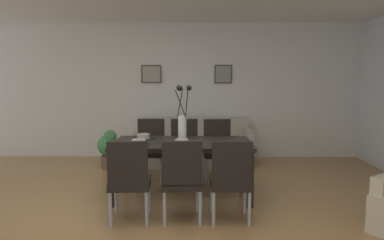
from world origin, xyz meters
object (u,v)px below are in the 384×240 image
(framed_picture_center, at_px, (223,74))
(bowl_near_right, at_px, (144,136))
(dining_chair_mid_left, at_px, (231,177))
(bowl_near_left, at_px, (139,141))
(dining_chair_near_right, at_px, (150,146))
(dining_chair_far_left, at_px, (182,176))
(dining_chair_near_left, at_px, (129,177))
(centerpiece_vase, at_px, (182,120))
(dining_chair_mid_right, at_px, (218,146))
(dining_chair_far_right, at_px, (185,146))
(framed_picture_left, at_px, (151,74))
(potted_plant, at_px, (108,147))
(bowl_far_left, at_px, (182,141))
(dining_table, at_px, (182,147))
(sofa, at_px, (193,148))

(framed_picture_center, bearing_deg, bowl_near_right, -119.80)
(dining_chair_mid_left, bearing_deg, bowl_near_left, 149.67)
(dining_chair_near_right, xyz_separation_m, dining_chair_far_left, (0.56, -1.72, 0.00))
(dining_chair_near_left, distance_m, centerpiece_vase, 1.15)
(dining_chair_mid_right, bearing_deg, framed_picture_center, 83.17)
(dining_chair_far_right, height_order, framed_picture_left, framed_picture_left)
(potted_plant, bearing_deg, framed_picture_left, 53.90)
(dining_chair_mid_left, distance_m, framed_picture_left, 3.63)
(centerpiece_vase, relative_size, bowl_near_left, 4.32)
(centerpiece_vase, distance_m, bowl_far_left, 0.32)
(dining_chair_mid_left, bearing_deg, dining_table, 123.30)
(dining_chair_mid_right, relative_size, centerpiece_vase, 1.25)
(dining_chair_far_right, bearing_deg, dining_chair_near_left, -107.07)
(dining_chair_mid_left, height_order, potted_plant, dining_chair_mid_left)
(dining_chair_far_right, relative_size, bowl_far_left, 5.41)
(dining_chair_near_left, distance_m, dining_chair_mid_left, 1.10)
(dining_chair_near_right, height_order, dining_chair_far_left, same)
(potted_plant, bearing_deg, dining_table, -47.57)
(dining_chair_mid_left, height_order, sofa, dining_chair_mid_left)
(dining_chair_far_left, relative_size, framed_picture_left, 2.38)
(dining_table, distance_m, dining_chair_far_left, 0.86)
(dining_chair_near_left, relative_size, dining_chair_far_right, 1.00)
(dining_chair_near_right, bearing_deg, bowl_near_left, -90.27)
(dining_table, height_order, dining_chair_far_left, dining_chair_far_left)
(dining_chair_near_left, bearing_deg, bowl_near_left, 90.01)
(framed_picture_left, height_order, potted_plant, framed_picture_left)
(dining_chair_mid_left, bearing_deg, dining_chair_mid_right, 91.61)
(dining_chair_mid_left, relative_size, sofa, 0.44)
(dining_chair_mid_left, bearing_deg, centerpiece_vase, 123.22)
(dining_chair_mid_left, xyz_separation_m, framed_picture_left, (-1.25, 3.21, 1.12))
(sofa, bearing_deg, bowl_far_left, -93.27)
(dining_chair_far_left, relative_size, dining_chair_far_right, 1.00)
(dining_chair_near_left, bearing_deg, bowl_far_left, 51.04)
(dining_chair_far_right, bearing_deg, sofa, 83.08)
(bowl_far_left, bearing_deg, framed_picture_left, 105.10)
(dining_chair_near_right, bearing_deg, dining_chair_mid_left, -57.64)
(dining_table, xyz_separation_m, centerpiece_vase, (0.00, 0.00, 0.36))
(bowl_far_left, bearing_deg, dining_chair_near_left, -128.96)
(dining_table, height_order, dining_chair_near_left, dining_chair_near_left)
(bowl_near_left, xyz_separation_m, framed_picture_left, (-0.15, 2.57, 0.85))
(bowl_near_left, relative_size, bowl_near_right, 1.00)
(bowl_near_right, relative_size, framed_picture_left, 0.44)
(bowl_near_right, relative_size, potted_plant, 0.25)
(centerpiece_vase, relative_size, potted_plant, 1.10)
(sofa, bearing_deg, dining_chair_mid_right, -69.20)
(dining_chair_far_left, relative_size, dining_chair_mid_left, 1.00)
(dining_chair_near_left, bearing_deg, centerpiece_vase, 58.35)
(bowl_near_right, distance_m, framed_picture_center, 2.62)
(dining_chair_far_right, height_order, potted_plant, dining_chair_far_right)
(dining_chair_far_left, xyz_separation_m, bowl_near_left, (-0.57, 0.64, 0.27))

